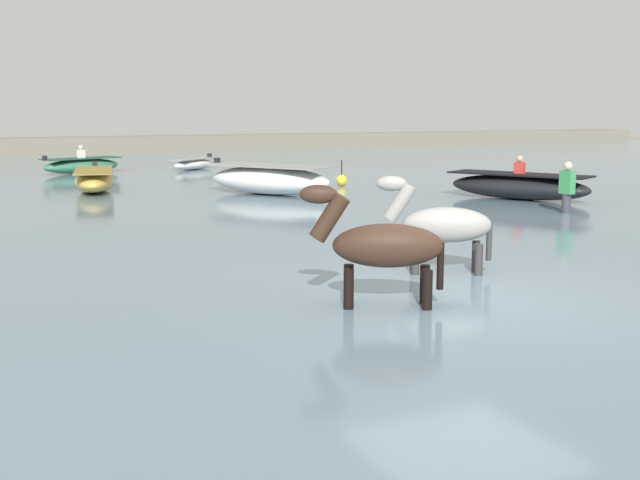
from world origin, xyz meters
The scene contains 12 objects.
ground_plane centered at (0.00, 0.00, 0.00)m, with size 120.00×120.00×0.00m, color #84755B.
water_surface centered at (0.00, 10.00, 0.22)m, with size 90.00×90.00×0.43m, color slate.
horse_lead_grey centered at (0.58, 1.45, 1.10)m, with size 1.62×1.11×1.86m.
horse_trailing_dark_bay centered at (-1.20, 0.11, 1.13)m, with size 1.69×1.10×1.91m.
boat_far_inshore centered at (2.38, 12.62, 0.85)m, with size 3.33×4.12×0.97m.
boat_distant_west centered at (3.13, 22.68, 0.66)m, with size 2.37×2.10×0.59m.
boat_distant_east centered at (-1.25, 22.61, 0.73)m, with size 3.23×2.06×1.07m.
boat_far_offshore centered at (-1.98, 15.63, 0.75)m, with size 1.74×3.64×0.78m.
boat_near_starboard centered at (7.95, 8.56, 0.78)m, with size 2.83×4.02×1.17m.
person_spectator_far centered at (7.05, 5.81, 0.87)m, with size 0.25×0.35×1.63m.
channel_buoy centered at (5.40, 14.00, 0.61)m, with size 0.35×0.35×0.81m.
far_shoreline centered at (0.00, 35.75, 0.69)m, with size 80.00×2.40×1.38m, color #706B5B.
Camera 1 is at (-5.88, -7.90, 2.79)m, focal length 43.67 mm.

